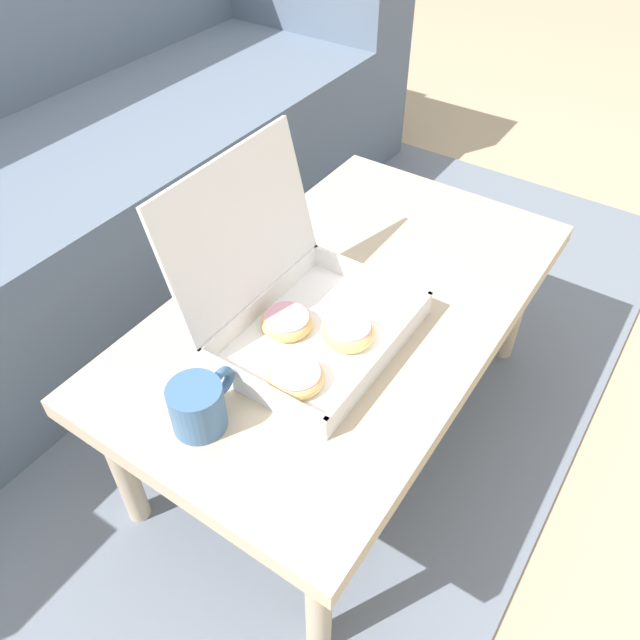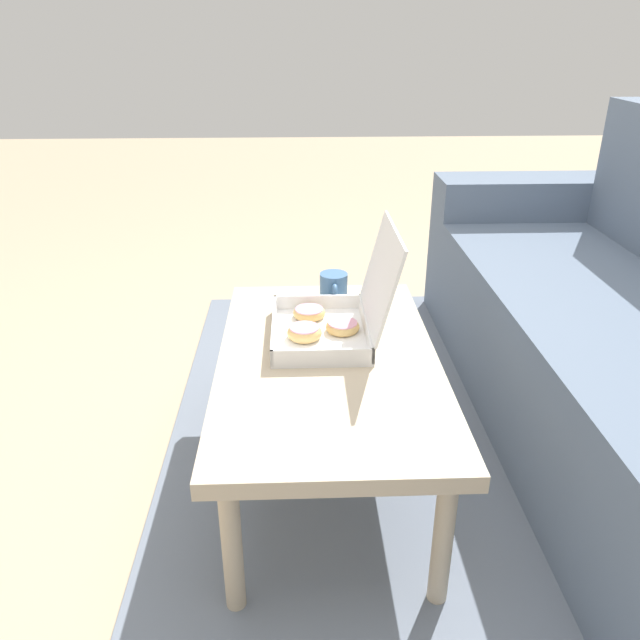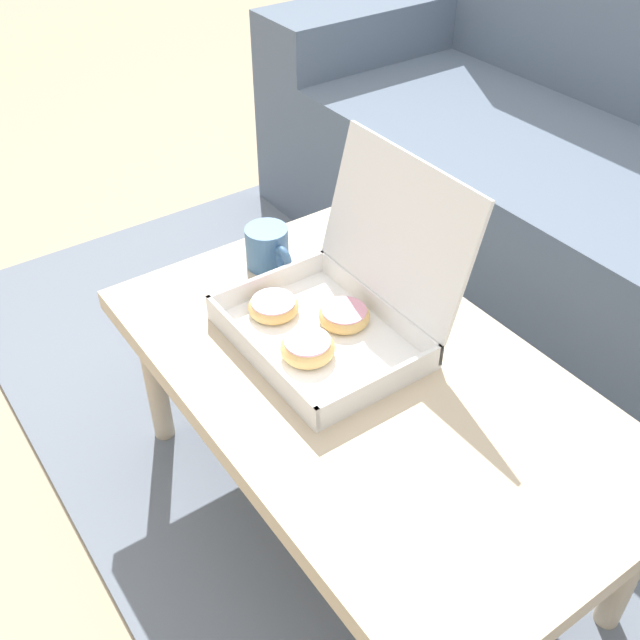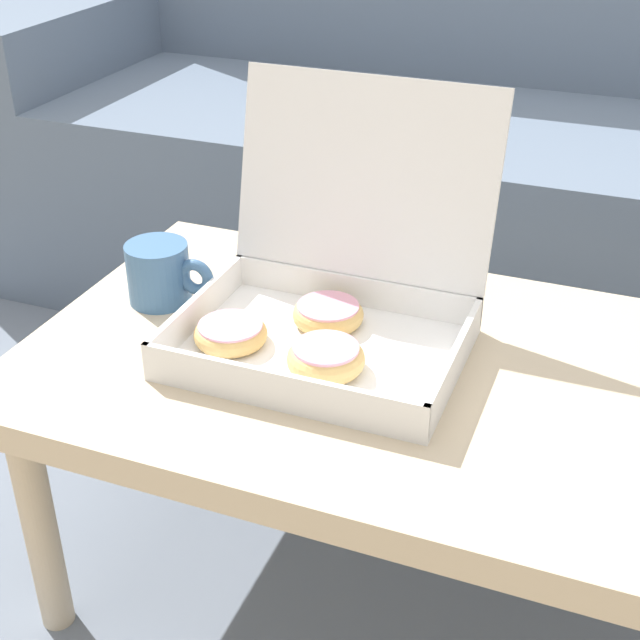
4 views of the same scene
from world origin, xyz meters
name	(u,v)px [view 3 (image 3 of 4)]	position (x,y,z in m)	size (l,w,h in m)	color
ground_plane	(420,482)	(0.00, 0.00, 0.00)	(12.00, 12.00, 0.00)	tan
area_rug	(519,420)	(0.00, 0.30, 0.01)	(2.55, 1.87, 0.01)	slate
coffee_table	(367,393)	(0.00, -0.16, 0.35)	(0.97, 0.57, 0.39)	#C6B293
pastry_box	(335,305)	(-0.13, -0.14, 0.45)	(0.35, 0.33, 0.30)	white
coffee_mug	(268,248)	(-0.37, -0.12, 0.44)	(0.13, 0.09, 0.08)	#3D6693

